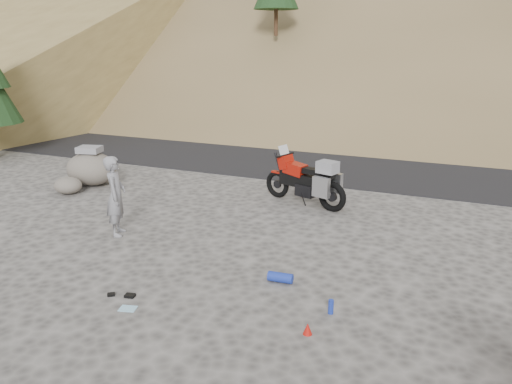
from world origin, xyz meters
TOP-DOWN VIEW (x-y plane):
  - ground at (0.00, 0.00)m, footprint 140.00×140.00m
  - road at (0.00, 9.00)m, footprint 120.00×7.00m
  - motorcycle at (0.81, 3.70)m, footprint 2.36×1.13m
  - man at (-2.31, 0.21)m, footprint 0.64×0.74m
  - boulder at (-5.44, 3.06)m, footprint 1.51×1.30m
  - small_rock at (-5.45, 2.11)m, footprint 0.94×0.89m
  - gear_blue_mat at (1.65, -0.54)m, footprint 0.44×0.20m
  - gear_bottle at (2.71, -1.21)m, footprint 0.10×0.10m
  - gear_funnel at (2.55, -1.88)m, footprint 0.17×0.17m
  - gear_glove_a at (-0.41, -1.98)m, footprint 0.18×0.14m
  - gear_glove_b at (-0.72, -2.06)m, footprint 0.15×0.14m
  - gear_blue_cloth at (-0.21, -2.30)m, footprint 0.30×0.25m

SIDE VIEW (x-z plane):
  - ground at x=0.00m, z-range 0.00..0.00m
  - road at x=0.00m, z-range -0.03..0.03m
  - man at x=-2.31m, z-range -0.85..0.85m
  - gear_blue_cloth at x=-0.21m, z-range 0.00..0.01m
  - gear_glove_b at x=-0.72m, z-range 0.00..0.04m
  - gear_glove_a at x=-0.41m, z-range 0.00..0.05m
  - gear_funnel at x=2.55m, z-range 0.00..0.17m
  - gear_blue_mat at x=1.65m, z-range 0.00..0.17m
  - gear_bottle at x=2.71m, z-range 0.00..0.23m
  - small_rock at x=-5.45m, z-range 0.00..0.46m
  - boulder at x=-5.44m, z-range -0.07..1.05m
  - motorcycle at x=0.81m, z-range -0.11..1.34m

